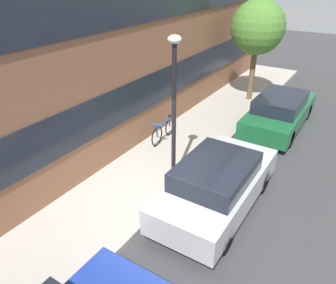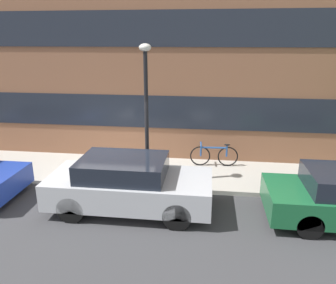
{
  "view_description": "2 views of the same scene",
  "coord_description": "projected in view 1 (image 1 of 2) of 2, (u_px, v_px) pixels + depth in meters",
  "views": [
    {
      "loc": [
        -5.14,
        -3.49,
        5.32
      ],
      "look_at": [
        1.02,
        0.4,
        1.39
      ],
      "focal_mm": 35.0,
      "sensor_mm": 36.0,
      "label": 1
    },
    {
      "loc": [
        2.84,
        -8.27,
        4.14
      ],
      "look_at": [
        1.79,
        0.0,
        1.48
      ],
      "focal_mm": 35.0,
      "sensor_mm": 36.0,
      "label": 2
    }
  ],
  "objects": [
    {
      "name": "bicycle",
      "position": [
        164.0,
        130.0,
        10.9
      ],
      "size": [
        1.56,
        0.44,
        0.76
      ],
      "rotation": [
        0.0,
        0.0,
        3.2
      ],
      "color": "black",
      "rests_on": "sidewalk_strip"
    },
    {
      "name": "rowhouse_facade",
      "position": [
        53.0,
        31.0,
        7.41
      ],
      "size": [
        28.0,
        1.02,
        8.03
      ],
      "color": "brown",
      "rests_on": "ground_plane"
    },
    {
      "name": "lamp_post",
      "position": [
        174.0,
        97.0,
        7.77
      ],
      "size": [
        0.32,
        0.32,
        3.88
      ],
      "color": "black",
      "rests_on": "sidewalk_strip"
    },
    {
      "name": "parked_car_silver",
      "position": [
        217.0,
        184.0,
        7.87
      ],
      "size": [
        4.01,
        1.71,
        1.36
      ],
      "color": "#B2B5BA",
      "rests_on": "ground_plane"
    },
    {
      "name": "street_tree",
      "position": [
        258.0,
        28.0,
        13.07
      ],
      "size": [
        2.17,
        2.17,
        4.12
      ],
      "color": "brown",
      "rests_on": "sidewalk_strip"
    },
    {
      "name": "sidewalk_strip",
      "position": [
        121.0,
        195.0,
        8.52
      ],
      "size": [
        28.0,
        2.39,
        0.13
      ],
      "color": "#A8A399",
      "rests_on": "ground_plane"
    },
    {
      "name": "parked_car_green",
      "position": [
        280.0,
        111.0,
        11.95
      ],
      "size": [
        4.37,
        1.67,
        1.28
      ],
      "color": "#195B33",
      "rests_on": "ground_plane"
    },
    {
      "name": "ground_plane",
      "position": [
        159.0,
        213.0,
        7.99
      ],
      "size": [
        56.0,
        56.0,
        0.0
      ],
      "primitive_type": "plane",
      "color": "#38383A"
    }
  ]
}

